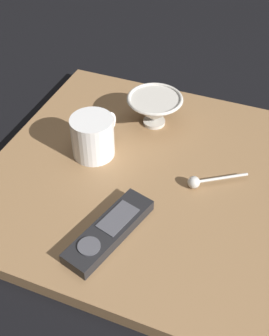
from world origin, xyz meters
name	(u,v)px	position (x,y,z in m)	size (l,w,h in m)	color
ground_plane	(141,180)	(0.00, 0.00, 0.00)	(6.00, 6.00, 0.00)	black
table	(141,175)	(0.00, 0.00, 0.02)	(0.61, 0.62, 0.03)	#936D47
cereal_bowl	(155,109)	(-0.03, 0.16, 0.07)	(0.13, 0.13, 0.07)	beige
coffee_mug	(93,136)	(-0.11, 0.01, 0.08)	(0.09, 0.12, 0.09)	white
teaspoon	(199,181)	(0.12, 0.00, 0.04)	(0.11, 0.08, 0.03)	silver
tv_remote_near	(109,231)	(0.01, -0.18, 0.04)	(0.11, 0.20, 0.03)	black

